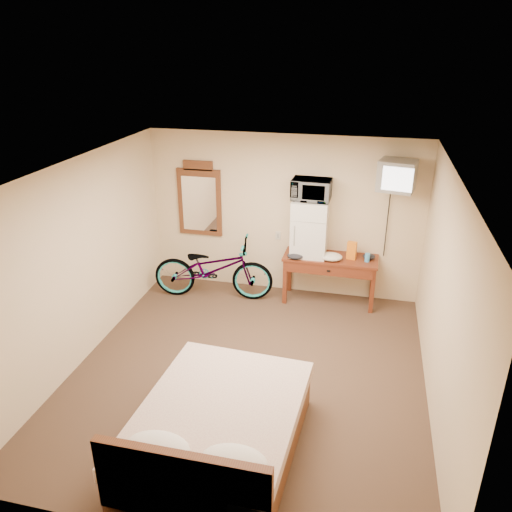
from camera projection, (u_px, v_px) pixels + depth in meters
name	position (u px, v px, depth m)	size (l,w,h in m)	color
room	(248.00, 280.00, 5.62)	(4.60, 4.64, 2.50)	#4D3626
desk	(330.00, 265.00, 7.49)	(1.41, 0.55, 0.75)	#622C15
mini_fridge	(310.00, 227.00, 7.40)	(0.53, 0.52, 0.85)	silver
microwave	(311.00, 190.00, 7.17)	(0.56, 0.38, 0.31)	silver
snack_bag	(352.00, 251.00, 7.35)	(0.13, 0.08, 0.27)	orange
blue_cup	(367.00, 258.00, 7.29)	(0.07, 0.07, 0.13)	#439FE4
cloth_cream	(331.00, 257.00, 7.34)	(0.34, 0.26, 0.11)	silver
cloth_dark_a	(295.00, 256.00, 7.39)	(0.25, 0.19, 0.09)	black
cloth_dark_b	(369.00, 256.00, 7.38)	(0.18, 0.15, 0.08)	black
crt_television	(397.00, 176.00, 6.77)	(0.55, 0.62, 0.42)	black
wall_mirror	(200.00, 200.00, 7.86)	(0.71, 0.04, 1.20)	brown
bicycle	(213.00, 268.00, 7.71)	(0.65, 1.86, 0.98)	black
bed	(217.00, 433.00, 4.76)	(1.58, 2.03, 0.90)	brown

